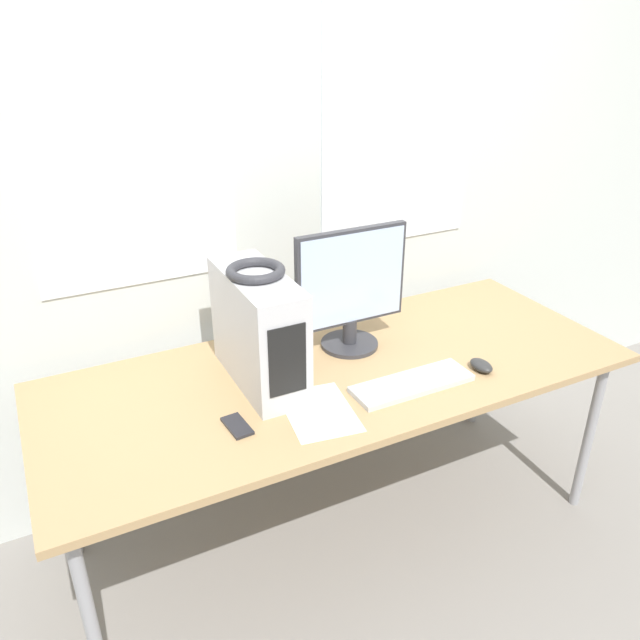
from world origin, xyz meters
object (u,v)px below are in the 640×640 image
object	(u,v)px
pc_tower	(259,329)
cell_phone	(237,426)
mouse	(481,365)
headphones	(256,271)
monitor_main	(351,289)
keyboard	(412,383)

from	to	relation	value
pc_tower	cell_phone	world-z (taller)	pc_tower
mouse	cell_phone	bearing A→B (deg)	175.62
headphones	pc_tower	bearing A→B (deg)	-90.00
pc_tower	monitor_main	bearing A→B (deg)	10.41
cell_phone	headphones	bearing A→B (deg)	48.61
pc_tower	monitor_main	distance (m)	0.41
monitor_main	keyboard	size ratio (longest dim) A/B	1.08
headphones	cell_phone	distance (m)	0.50
pc_tower	keyboard	xyz separation A→B (m)	(0.45, -0.28, -0.18)
monitor_main	mouse	size ratio (longest dim) A/B	4.70
pc_tower	keyboard	bearing A→B (deg)	-31.93
pc_tower	keyboard	world-z (taller)	pc_tower
pc_tower	monitor_main	size ratio (longest dim) A/B	1.02
mouse	monitor_main	bearing A→B (deg)	131.77
cell_phone	pc_tower	bearing A→B (deg)	48.51
keyboard	cell_phone	distance (m)	0.62
monitor_main	mouse	bearing A→B (deg)	-48.23
pc_tower	cell_phone	xyz separation A→B (m)	(-0.17, -0.23, -0.19)
headphones	mouse	xyz separation A→B (m)	(0.73, -0.30, -0.39)
keyboard	cell_phone	size ratio (longest dim) A/B	3.39
pc_tower	keyboard	distance (m)	0.56
keyboard	pc_tower	bearing A→B (deg)	148.07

